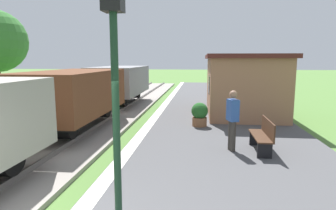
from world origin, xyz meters
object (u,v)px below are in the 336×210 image
Objects in this scene: person_waiting at (232,118)px; potted_planter at (200,114)px; station_hut at (242,84)px; bench_near_hut at (263,135)px; freight_train at (74,97)px; lamp_post_near at (114,60)px.

potted_planter is (-0.91, 2.99, -0.46)m from person_waiting.
station_hut is at bearing -116.85° from person_waiting.
bench_near_hut is at bearing -59.24° from potted_planter.
freight_train is 4.87m from potted_planter.
station_hut is at bearing 87.78° from bench_near_hut.
bench_near_hut is 5.47m from lamp_post_near.
freight_train is 11.35× the size of person_waiting.
lamp_post_near is at bearing -99.73° from potted_planter.
freight_train is 7.02m from bench_near_hut.
station_hut is 3.87× the size of bench_near_hut.
station_hut reaches higher than potted_planter.
station_hut reaches higher than freight_train.
station_hut is 6.33× the size of potted_planter.
station_hut is 1.57× the size of lamp_post_near.
station_hut reaches higher than bench_near_hut.
station_hut is 10.78m from lamp_post_near.
bench_near_hut is at bearing 53.87° from lamp_post_near.
lamp_post_near is (-2.98, -4.09, 2.08)m from bench_near_hut.
freight_train is at bearing 159.86° from bench_near_hut.
lamp_post_near is at bearing -107.49° from station_hut.
person_waiting is 3.16m from potted_planter.
potted_planter is at bearing -122.46° from station_hut.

